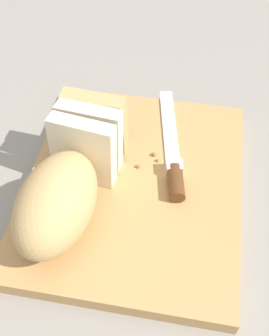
# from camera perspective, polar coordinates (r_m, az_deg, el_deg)

# --- Properties ---
(ground_plane) EXTENTS (3.00, 3.00, 0.00)m
(ground_plane) POSITION_cam_1_polar(r_m,az_deg,el_deg) (0.63, -0.00, -3.20)
(ground_plane) COLOR gray
(cutting_board) EXTENTS (0.38, 0.32, 0.02)m
(cutting_board) POSITION_cam_1_polar(r_m,az_deg,el_deg) (0.62, -0.00, -2.52)
(cutting_board) COLOR tan
(cutting_board) RESTS_ON ground_plane
(bread_loaf) EXTENTS (0.25, 0.11, 0.10)m
(bread_loaf) POSITION_cam_1_polar(r_m,az_deg,el_deg) (0.55, -9.18, -1.74)
(bread_loaf) COLOR tan
(bread_loaf) RESTS_ON cutting_board
(bread_knife) EXTENTS (0.24, 0.07, 0.02)m
(bread_knife) POSITION_cam_1_polar(r_m,az_deg,el_deg) (0.62, 5.43, 0.34)
(bread_knife) COLOR silver
(bread_knife) RESTS_ON cutting_board
(crumb_near_knife) EXTENTS (0.01, 0.01, 0.01)m
(crumb_near_knife) POSITION_cam_1_polar(r_m,az_deg,el_deg) (0.61, 5.09, -0.62)
(crumb_near_knife) COLOR #996633
(crumb_near_knife) RESTS_ON cutting_board
(crumb_near_loaf) EXTENTS (0.01, 0.01, 0.01)m
(crumb_near_loaf) POSITION_cam_1_polar(r_m,az_deg,el_deg) (0.64, 2.69, 1.91)
(crumb_near_loaf) COLOR #996633
(crumb_near_loaf) RESTS_ON cutting_board
(crumb_stray_left) EXTENTS (0.01, 0.01, 0.01)m
(crumb_stray_left) POSITION_cam_1_polar(r_m,az_deg,el_deg) (0.62, 0.02, 0.32)
(crumb_stray_left) COLOR #996633
(crumb_stray_left) RESTS_ON cutting_board
(crumb_stray_right) EXTENTS (0.01, 0.01, 0.01)m
(crumb_stray_right) POSITION_cam_1_polar(r_m,az_deg,el_deg) (0.63, 3.17, 1.06)
(crumb_stray_right) COLOR #996633
(crumb_stray_right) RESTS_ON cutting_board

